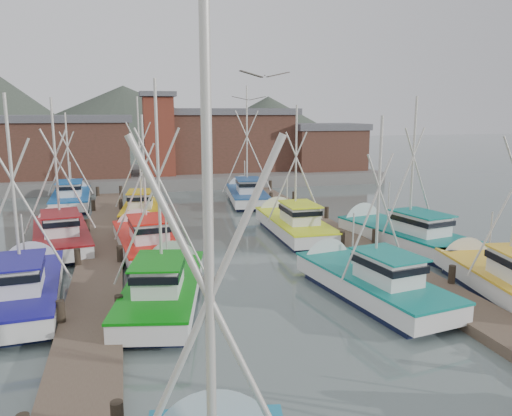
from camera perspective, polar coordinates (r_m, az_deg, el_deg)
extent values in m
plane|color=#4F5F5A|center=(22.05, 0.77, -9.64)|extent=(260.00, 260.00, 0.00)
cube|color=brown|center=(25.08, -17.53, -7.10)|extent=(2.20, 46.00, 0.40)
cylinder|color=black|center=(19.47, -21.34, -11.88)|extent=(0.30, 0.30, 1.50)
cylinder|color=black|center=(26.04, -19.68, -6.00)|extent=(0.30, 0.30, 1.50)
cylinder|color=black|center=(32.79, -18.71, -2.50)|extent=(0.30, 0.30, 1.50)
cylinder|color=black|center=(39.63, -18.07, -0.21)|extent=(0.30, 0.30, 1.50)
cylinder|color=black|center=(46.52, -17.63, 1.41)|extent=(0.30, 0.30, 1.50)
cylinder|color=black|center=(19.32, -15.32, -11.68)|extent=(0.30, 0.30, 1.50)
cylinder|color=black|center=(25.93, -15.25, -5.81)|extent=(0.30, 0.30, 1.50)
cylinder|color=black|center=(32.70, -15.21, -2.34)|extent=(0.30, 0.30, 1.50)
cylinder|color=black|center=(39.56, -15.18, -0.07)|extent=(0.30, 0.30, 1.50)
cylinder|color=black|center=(46.45, -15.16, 1.53)|extent=(0.30, 0.30, 1.50)
cube|color=brown|center=(28.01, 12.50, -4.96)|extent=(2.20, 46.00, 0.40)
cylinder|color=black|center=(22.50, 17.26, -8.51)|extent=(0.30, 0.30, 1.50)
cylinder|color=black|center=(28.38, 9.80, -4.12)|extent=(0.30, 0.30, 1.50)
cylinder|color=black|center=(34.68, 5.01, -1.24)|extent=(0.30, 0.30, 1.50)
cylinder|color=black|center=(41.21, 1.73, 0.75)|extent=(0.30, 0.30, 1.50)
cylinder|color=black|center=(47.87, -0.65, 2.19)|extent=(0.30, 0.30, 1.50)
cylinder|color=black|center=(23.59, 21.43, -7.87)|extent=(0.30, 0.30, 1.50)
cylinder|color=black|center=(29.25, 13.37, -3.81)|extent=(0.30, 0.30, 1.50)
cylinder|color=black|center=(35.40, 8.06, -1.06)|extent=(0.30, 0.30, 1.50)
cylinder|color=black|center=(41.81, 4.36, 0.87)|extent=(0.30, 0.30, 1.50)
cylinder|color=black|center=(48.39, 1.65, 2.28)|extent=(0.30, 0.30, 1.50)
cube|color=slate|center=(57.59, -9.16, 3.69)|extent=(44.00, 16.00, 1.20)
cube|color=brown|center=(55.28, -20.54, 6.33)|extent=(12.00, 8.00, 5.50)
cube|color=slate|center=(55.15, -20.76, 9.54)|extent=(12.72, 8.48, 0.70)
cube|color=brown|center=(58.14, -3.33, 7.54)|extent=(14.00, 9.00, 6.20)
cube|color=slate|center=(58.03, -3.37, 10.94)|extent=(14.84, 9.54, 0.70)
cube|color=brown|center=(58.56, 7.95, 6.65)|extent=(8.00, 6.00, 4.50)
cube|color=slate|center=(58.43, 8.02, 9.19)|extent=(8.48, 6.36, 0.70)
cube|color=maroon|center=(53.05, -11.05, 8.01)|extent=(3.00, 3.00, 8.00)
cube|color=slate|center=(53.02, -11.22, 12.59)|extent=(3.60, 3.60, 0.50)
cone|color=#444D40|center=(150.08, -14.69, 7.66)|extent=(140.00, 140.00, 30.00)
cone|color=#444D40|center=(145.84, 1.39, 7.92)|extent=(90.00, 90.00, 24.00)
cylinder|color=beige|center=(6.21, -5.28, -12.83)|extent=(0.14, 0.14, 8.32)
cylinder|color=beige|center=(6.70, -10.31, -20.51)|extent=(2.93, 0.62, 6.50)
cylinder|color=beige|center=(6.68, 0.08, -20.42)|extent=(2.93, 0.62, 6.50)
cube|color=#0F1533|center=(20.87, -10.50, -10.91)|extent=(3.80, 7.55, 0.70)
cube|color=white|center=(20.64, -10.56, -9.23)|extent=(4.32, 8.58, 0.80)
cube|color=#08830D|center=(20.51, -10.60, -8.23)|extent=(4.41, 8.68, 0.10)
cone|color=white|center=(24.55, -9.28, -6.26)|extent=(2.74, 1.61, 2.57)
cube|color=white|center=(19.41, -11.04, -7.60)|extent=(2.13, 2.75, 1.10)
cube|color=black|center=(19.34, -11.07, -6.95)|extent=(2.29, 3.02, 0.28)
cube|color=#08830D|center=(19.23, -11.11, -5.93)|extent=(2.43, 3.20, 0.07)
cylinder|color=beige|center=(19.42, -11.07, 2.69)|extent=(0.14, 0.14, 7.87)
cylinder|color=beige|center=(19.66, -12.49, 0.00)|extent=(2.76, 0.66, 6.14)
cylinder|color=beige|center=(19.51, -9.44, 0.03)|extent=(2.76, 0.66, 6.14)
cylinder|color=beige|center=(21.56, -10.19, -3.88)|extent=(0.08, 0.08, 2.29)
cube|color=#0F1533|center=(21.81, 13.04, -10.03)|extent=(3.46, 7.46, 0.70)
cube|color=white|center=(21.59, 13.11, -8.42)|extent=(3.93, 8.47, 0.80)
cube|color=#0D7E73|center=(21.47, 13.15, -7.46)|extent=(4.02, 8.56, 0.10)
cone|color=white|center=(24.82, 7.41, -6.01)|extent=(2.69, 1.50, 2.55)
cube|color=white|center=(20.57, 14.87, -6.70)|extent=(2.02, 2.68, 1.10)
cube|color=black|center=(20.50, 14.90, -6.08)|extent=(2.16, 2.94, 0.28)
cube|color=#0D7E73|center=(20.40, 14.95, -5.12)|extent=(2.29, 3.11, 0.07)
cylinder|color=beige|center=(20.56, 13.82, 1.11)|extent=(0.13, 0.13, 6.51)
cylinder|color=beige|center=(20.39, 12.57, -1.10)|extent=(2.31, 0.46, 5.09)
cylinder|color=beige|center=(21.02, 14.85, -0.85)|extent=(2.31, 0.46, 5.09)
cylinder|color=beige|center=(22.26, 11.02, -3.44)|extent=(0.08, 0.08, 2.27)
cube|color=#0F1533|center=(22.53, -24.93, -10.11)|extent=(2.90, 7.45, 0.70)
cube|color=white|center=(22.32, -25.07, -8.55)|extent=(3.30, 8.47, 0.80)
cube|color=navy|center=(22.20, -25.15, -7.62)|extent=(3.38, 8.56, 0.10)
cone|color=white|center=(26.29, -24.15, -5.94)|extent=(2.66, 1.29, 2.59)
cube|color=white|center=(21.09, -25.55, -6.99)|extent=(1.85, 2.60, 1.10)
cube|color=black|center=(21.02, -25.60, -6.39)|extent=(1.97, 2.86, 0.28)
cube|color=navy|center=(20.92, -25.68, -5.45)|extent=(2.09, 3.03, 0.07)
cylinder|color=beige|center=(21.22, -26.00, 1.76)|extent=(0.13, 0.13, 7.35)
cylinder|color=beige|center=(21.29, -24.29, -0.43)|extent=(2.63, 0.29, 5.74)
cylinder|color=beige|center=(23.30, -25.03, -3.64)|extent=(0.08, 0.08, 2.49)
cube|color=#0F1533|center=(24.01, 26.46, -8.96)|extent=(3.30, 7.07, 0.70)
cube|color=white|center=(23.81, 26.59, -7.48)|extent=(3.75, 8.04, 0.80)
cube|color=yellow|center=(23.70, 26.67, -6.61)|extent=(3.84, 8.13, 0.10)
cone|color=white|center=(27.04, 22.25, -5.34)|extent=(2.59, 1.48, 2.44)
cylinder|color=beige|center=(22.65, 26.38, 0.08)|extent=(2.61, 0.51, 5.78)
cylinder|color=beige|center=(24.53, 25.21, -2.96)|extent=(0.08, 0.08, 2.26)
cube|color=#0F1533|center=(28.26, -12.33, -5.13)|extent=(3.22, 7.77, 0.70)
cube|color=white|center=(28.09, -12.39, -3.85)|extent=(3.65, 8.83, 0.80)
cube|color=red|center=(27.99, -12.42, -3.10)|extent=(3.75, 8.92, 0.10)
cone|color=white|center=(32.26, -13.50, -2.25)|extent=(2.78, 1.37, 2.68)
cube|color=white|center=(26.87, -12.15, -2.43)|extent=(1.99, 2.74, 1.10)
cube|color=black|center=(26.82, -12.17, -1.95)|extent=(2.12, 3.01, 0.28)
cube|color=red|center=(26.74, -12.20, -1.20)|extent=(2.25, 3.19, 0.07)
cylinder|color=beige|center=(27.23, -12.65, 3.51)|extent=(0.13, 0.13, 6.51)
cylinder|color=beige|center=(27.26, -13.72, 1.85)|extent=(2.33, 0.33, 5.09)
cylinder|color=beige|center=(27.41, -11.45, 2.00)|extent=(2.33, 0.33, 5.09)
cylinder|color=beige|center=(29.23, -12.96, -0.08)|extent=(0.08, 0.08, 2.40)
cube|color=#0F1533|center=(31.81, 4.36, -3.09)|extent=(2.59, 7.66, 0.70)
cube|color=white|center=(31.66, 4.38, -1.95)|extent=(2.94, 8.71, 0.80)
cube|color=#DEF719|center=(31.58, 4.39, -1.28)|extent=(3.03, 8.79, 0.10)
cone|color=white|center=(35.74, 2.20, -0.68)|extent=(2.72, 1.14, 2.71)
cube|color=white|center=(30.50, 5.02, -0.63)|extent=(1.79, 2.62, 1.10)
cube|color=black|center=(30.45, 5.03, -0.21)|extent=(1.90, 2.89, 0.28)
cube|color=#DEF719|center=(30.39, 5.04, 0.46)|extent=(2.02, 3.06, 0.07)
cylinder|color=beige|center=(30.86, 4.59, 5.11)|extent=(0.12, 0.12, 7.06)
cylinder|color=beige|center=(30.78, 3.59, 3.56)|extent=(2.52, 0.13, 5.52)
cylinder|color=beige|center=(31.14, 5.53, 3.61)|extent=(2.52, 0.13, 5.52)
cylinder|color=beige|center=(32.81, 3.57, 1.37)|extent=(0.07, 0.07, 2.42)
cube|color=#0F1533|center=(31.08, -21.29, -4.16)|extent=(3.59, 7.97, 0.70)
cube|color=white|center=(30.92, -21.37, -3.00)|extent=(4.08, 9.06, 0.80)
cube|color=maroon|center=(30.84, -21.42, -2.31)|extent=(4.18, 9.16, 0.10)
cone|color=white|center=(35.22, -21.62, -1.63)|extent=(2.86, 1.49, 2.73)
cube|color=white|center=(29.69, -21.43, -1.68)|extent=(2.12, 2.85, 1.10)
cube|color=black|center=(29.65, -21.46, -1.24)|extent=(2.28, 3.13, 0.28)
cube|color=maroon|center=(29.58, -21.50, -0.56)|extent=(2.41, 3.32, 0.07)
cylinder|color=beige|center=(30.07, -21.91, 4.56)|extent=(0.15, 0.15, 7.44)
cylinder|color=beige|center=(30.17, -22.93, 2.83)|extent=(2.65, 0.49, 5.81)
cylinder|color=beige|center=(30.19, -20.65, 3.00)|extent=(2.65, 0.49, 5.81)
cylinder|color=beige|center=(32.15, -21.68, 0.41)|extent=(0.09, 0.09, 2.62)
cube|color=#0F1533|center=(30.28, 16.73, -4.26)|extent=(4.19, 8.39, 0.70)
cube|color=white|center=(30.12, 16.80, -3.07)|extent=(4.76, 9.53, 0.80)
cube|color=#026F67|center=(30.03, 16.84, -2.36)|extent=(4.86, 9.64, 0.10)
cone|color=white|center=(33.52, 11.49, -1.67)|extent=(3.04, 1.65, 2.88)
cube|color=white|center=(29.15, 18.36, -1.70)|extent=(2.37, 3.05, 1.10)
cube|color=black|center=(29.10, 18.39, -1.26)|extent=(2.54, 3.34, 0.28)
cube|color=#026F67|center=(29.03, 18.43, -0.56)|extent=(2.70, 3.55, 0.07)
cylinder|color=beige|center=(29.30, 17.49, 4.76)|extent=(0.16, 0.16, 7.49)
cylinder|color=beige|center=(28.98, 16.51, 2.99)|extent=(2.65, 0.63, 5.86)
cylinder|color=beige|center=(29.82, 18.25, 3.11)|extent=(2.65, 0.63, 5.86)
cylinder|color=beige|center=(30.98, 14.90, 0.44)|extent=(0.09, 0.09, 2.67)
cube|color=#0F1533|center=(37.26, -12.83, -1.25)|extent=(2.94, 6.92, 0.70)
cube|color=white|center=(37.14, -12.87, -0.27)|extent=(3.34, 7.87, 0.80)
cube|color=#D9AB09|center=(37.07, -12.90, 0.31)|extent=(3.42, 7.95, 0.10)
cone|color=white|center=(40.90, -12.46, 0.56)|extent=(2.50, 1.36, 2.39)
cube|color=white|center=(36.07, -13.05, 0.93)|extent=(1.79, 2.45, 1.10)
cube|color=black|center=(36.03, -13.07, 1.29)|extent=(1.92, 2.69, 0.28)
cube|color=#D9AB09|center=(35.97, -13.09, 1.86)|extent=(2.03, 2.85, 0.07)
cylinder|color=beige|center=(36.41, -13.18, 6.26)|extent=(0.12, 0.12, 7.70)
cylinder|color=beige|center=(36.54, -13.88, 4.81)|extent=(2.73, 0.39, 6.01)
cylinder|color=beige|center=(36.46, -12.35, 4.87)|extent=(2.73, 0.39, 6.01)
cylinder|color=beige|center=(38.22, -12.82, 2.48)|extent=(0.07, 0.07, 2.13)
cube|color=#0F1533|center=(42.99, -1.05, 0.64)|extent=(3.40, 7.92, 0.70)
cube|color=white|center=(42.88, -1.06, 1.49)|extent=(3.87, 9.00, 0.80)
cube|color=navy|center=(42.82, -1.06, 1.99)|extent=(3.96, 9.09, 0.10)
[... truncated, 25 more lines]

